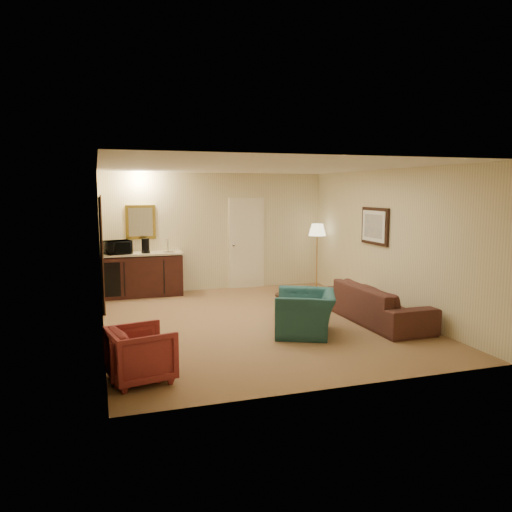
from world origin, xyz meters
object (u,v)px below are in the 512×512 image
(teal_armchair, at_px, (306,306))
(rose_chair_near, at_px, (137,353))
(sofa, at_px, (379,298))
(floor_lamp, at_px, (317,256))
(waste_bin, at_px, (175,288))
(rose_chair_far, at_px, (141,352))
(coffee_maker, at_px, (145,246))
(wetbar_cabinet, at_px, (143,274))
(coffee_table, at_px, (296,305))
(microwave, at_px, (118,246))

(teal_armchair, height_order, rose_chair_near, teal_armchair)
(sofa, height_order, floor_lamp, floor_lamp)
(sofa, relative_size, waste_bin, 8.16)
(rose_chair_far, distance_m, coffee_maker, 4.86)
(wetbar_cabinet, bearing_deg, floor_lamp, -4.75)
(teal_armchair, distance_m, floor_lamp, 3.72)
(rose_chair_far, bearing_deg, sofa, -82.27)
(coffee_maker, bearing_deg, teal_armchair, -46.78)
(floor_lamp, bearing_deg, coffee_table, -122.14)
(coffee_table, bearing_deg, coffee_maker, 131.63)
(wetbar_cabinet, xyz_separation_m, waste_bin, (0.65, -0.07, -0.33))
(teal_armchair, xyz_separation_m, rose_chair_far, (-2.61, -1.21, -0.09))
(rose_chair_far, height_order, microwave, microwave)
(rose_chair_near, height_order, waste_bin, rose_chair_near)
(floor_lamp, bearing_deg, wetbar_cabinet, 175.25)
(sofa, bearing_deg, coffee_maker, 46.21)
(wetbar_cabinet, relative_size, rose_chair_far, 2.30)
(sofa, relative_size, microwave, 4.28)
(rose_chair_far, relative_size, waste_bin, 2.67)
(coffee_table, relative_size, floor_lamp, 0.51)
(teal_armchair, height_order, waste_bin, teal_armchair)
(rose_chair_near, distance_m, coffee_maker, 4.76)
(rose_chair_near, xyz_separation_m, coffee_maker, (0.56, 4.67, 0.76))
(rose_chair_far, distance_m, microwave, 4.81)
(sofa, height_order, waste_bin, sofa)
(rose_chair_far, height_order, coffee_table, rose_chair_far)
(sofa, bearing_deg, coffee_table, 59.35)
(rose_chair_far, relative_size, floor_lamp, 0.48)
(sofa, relative_size, coffee_maker, 7.10)
(sofa, distance_m, waste_bin, 4.43)
(rose_chair_far, xyz_separation_m, floor_lamp, (4.31, 4.51, 0.38))
(wetbar_cabinet, bearing_deg, rose_chair_near, -96.05)
(wetbar_cabinet, distance_m, coffee_table, 3.58)
(sofa, height_order, coffee_table, sofa)
(coffee_table, bearing_deg, waste_bin, 123.75)
(sofa, height_order, rose_chair_far, sofa)
(coffee_table, height_order, microwave, microwave)
(sofa, relative_size, floor_lamp, 1.47)
(rose_chair_far, bearing_deg, wetbar_cabinet, -17.50)
(sofa, xyz_separation_m, waste_bin, (-2.95, 3.29, -0.29))
(wetbar_cabinet, xyz_separation_m, coffee_table, (2.38, -2.66, -0.24))
(sofa, distance_m, rose_chair_near, 4.32)
(teal_armchair, bearing_deg, floor_lamp, 176.86)
(sofa, xyz_separation_m, coffee_maker, (-3.54, 3.31, 0.65))
(wetbar_cabinet, bearing_deg, coffee_maker, -39.43)
(coffee_table, xyz_separation_m, coffee_maker, (-2.32, 2.61, 0.86))
(rose_chair_near, bearing_deg, rose_chair_far, -158.17)
(coffee_table, relative_size, coffee_maker, 2.46)
(waste_bin, bearing_deg, microwave, 179.97)
(microwave, bearing_deg, sofa, -56.31)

